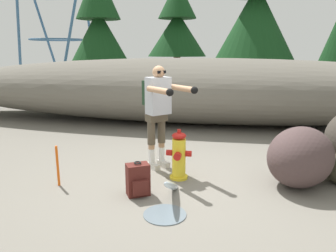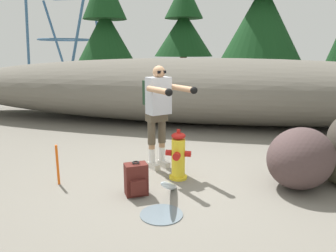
{
  "view_description": "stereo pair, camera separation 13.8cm",
  "coord_description": "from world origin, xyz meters",
  "px_view_note": "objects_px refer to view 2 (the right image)",
  "views": [
    {
      "loc": [
        0.72,
        -4.7,
        1.92
      ],
      "look_at": [
        -0.16,
        0.23,
        0.75
      ],
      "focal_mm": 34.54,
      "sensor_mm": 36.0,
      "label": 1
    },
    {
      "loc": [
        0.86,
        -4.68,
        1.92
      ],
      "look_at": [
        -0.16,
        0.23,
        0.75
      ],
      "focal_mm": 34.54,
      "sensor_mm": 36.0,
      "label": 2
    }
  ],
  "objects_px": {
    "fire_hydrant": "(178,156)",
    "spare_backpack": "(136,180)",
    "utility_worker": "(158,105)",
    "boulder_mid": "(301,158)",
    "survey_stake": "(58,165)"
  },
  "relations": [
    {
      "from": "boulder_mid",
      "to": "survey_stake",
      "type": "relative_size",
      "value": 1.85
    },
    {
      "from": "fire_hydrant",
      "to": "survey_stake",
      "type": "xyz_separation_m",
      "value": [
        -1.68,
        -0.57,
        -0.06
      ]
    },
    {
      "from": "survey_stake",
      "to": "utility_worker",
      "type": "bearing_deg",
      "value": 37.46
    },
    {
      "from": "spare_backpack",
      "to": "boulder_mid",
      "type": "relative_size",
      "value": 0.42
    },
    {
      "from": "survey_stake",
      "to": "fire_hydrant",
      "type": "bearing_deg",
      "value": 18.81
    },
    {
      "from": "spare_backpack",
      "to": "survey_stake",
      "type": "height_order",
      "value": "survey_stake"
    },
    {
      "from": "fire_hydrant",
      "to": "boulder_mid",
      "type": "relative_size",
      "value": 0.7
    },
    {
      "from": "spare_backpack",
      "to": "boulder_mid",
      "type": "distance_m",
      "value": 2.34
    },
    {
      "from": "fire_hydrant",
      "to": "spare_backpack",
      "type": "height_order",
      "value": "fire_hydrant"
    },
    {
      "from": "utility_worker",
      "to": "survey_stake",
      "type": "bearing_deg",
      "value": -97.25
    },
    {
      "from": "utility_worker",
      "to": "boulder_mid",
      "type": "relative_size",
      "value": 1.53
    },
    {
      "from": "spare_backpack",
      "to": "survey_stake",
      "type": "relative_size",
      "value": 0.78
    },
    {
      "from": "boulder_mid",
      "to": "spare_backpack",
      "type": "bearing_deg",
      "value": -161.95
    },
    {
      "from": "fire_hydrant",
      "to": "spare_backpack",
      "type": "distance_m",
      "value": 0.83
    },
    {
      "from": "boulder_mid",
      "to": "survey_stake",
      "type": "xyz_separation_m",
      "value": [
        -3.44,
        -0.62,
        -0.14
      ]
    }
  ]
}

